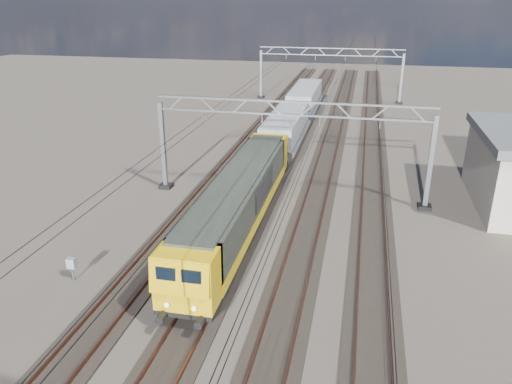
% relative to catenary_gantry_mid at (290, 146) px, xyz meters
% --- Properties ---
extents(ground, '(160.00, 160.00, 0.00)m').
position_rel_catenary_gantry_mid_xyz_m(ground, '(-0.00, -4.00, -3.91)').
color(ground, black).
rests_on(ground, ground).
extents(track_outer_west, '(2.60, 140.00, 0.30)m').
position_rel_catenary_gantry_mid_xyz_m(track_outer_west, '(-6.00, -4.00, -3.83)').
color(track_outer_west, black).
rests_on(track_outer_west, ground).
extents(track_loco, '(2.60, 140.00, 0.30)m').
position_rel_catenary_gantry_mid_xyz_m(track_loco, '(-2.00, -4.00, -3.83)').
color(track_loco, black).
rests_on(track_loco, ground).
extents(track_inner_east, '(2.60, 140.00, 0.30)m').
position_rel_catenary_gantry_mid_xyz_m(track_inner_east, '(2.00, -4.00, -3.83)').
color(track_inner_east, black).
rests_on(track_inner_east, ground).
extents(track_outer_east, '(2.60, 140.00, 0.30)m').
position_rel_catenary_gantry_mid_xyz_m(track_outer_east, '(6.00, -4.00, -3.83)').
color(track_outer_east, black).
rests_on(track_outer_east, ground).
extents(catenary_gantry_mid, '(19.90, 0.90, 7.11)m').
position_rel_catenary_gantry_mid_xyz_m(catenary_gantry_mid, '(0.00, 0.00, 0.00)').
color(catenary_gantry_mid, gray).
rests_on(catenary_gantry_mid, ground).
extents(catenary_gantry_far, '(19.90, 0.90, 7.11)m').
position_rel_catenary_gantry_mid_xyz_m(catenary_gantry_far, '(0.00, 36.00, 0.00)').
color(catenary_gantry_far, gray).
rests_on(catenary_gantry_far, ground).
extents(overhead_wires, '(12.03, 140.00, 0.53)m').
position_rel_catenary_gantry_mid_xyz_m(overhead_wires, '(-0.00, 4.00, 1.84)').
color(overhead_wires, black).
rests_on(overhead_wires, ground).
extents(locomotive, '(2.76, 21.10, 3.62)m').
position_rel_catenary_gantry_mid_xyz_m(locomotive, '(-2.00, -6.74, -1.58)').
color(locomotive, black).
rests_on(locomotive, ground).
extents(hopper_wagon_lead, '(3.38, 13.00, 3.25)m').
position_rel_catenary_gantry_mid_xyz_m(hopper_wagon_lead, '(-2.00, 10.96, -1.67)').
color(hopper_wagon_lead, black).
rests_on(hopper_wagon_lead, ground).
extents(hopper_wagon_mid, '(3.38, 13.00, 3.25)m').
position_rel_catenary_gantry_mid_xyz_m(hopper_wagon_mid, '(-2.00, 25.16, -1.67)').
color(hopper_wagon_mid, black).
rests_on(hopper_wagon_mid, ground).
extents(trackside_cabinet, '(0.46, 0.35, 1.31)m').
position_rel_catenary_gantry_mid_xyz_m(trackside_cabinet, '(-9.20, -13.51, -2.91)').
color(trackside_cabinet, gray).
rests_on(trackside_cabinet, ground).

